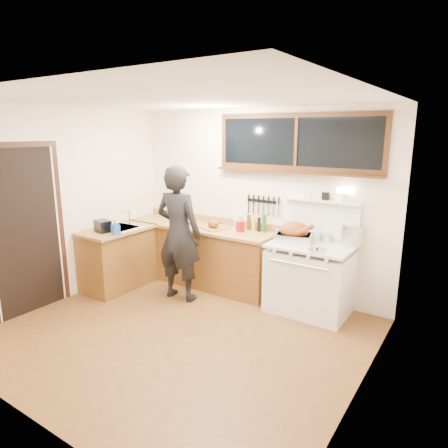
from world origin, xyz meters
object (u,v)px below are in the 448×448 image
Objects in this scene: vintage_stove at (310,277)px; man at (179,233)px; roast_turkey at (295,233)px; cutting_board at (213,225)px.

man reaches higher than vintage_stove.
roast_turkey is (1.42, 0.63, 0.07)m from man.
roast_turkey is at bearing 23.75° from man.
roast_turkey is (-0.25, 0.03, 0.53)m from vintage_stove.
man is 4.04× the size of cutting_board.
man reaches higher than roast_turkey.
cutting_board is at bearing 74.52° from man.
man is 0.61m from cutting_board.
roast_turkey reaches higher than cutting_board.
roast_turkey is (1.26, 0.04, 0.05)m from cutting_board.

